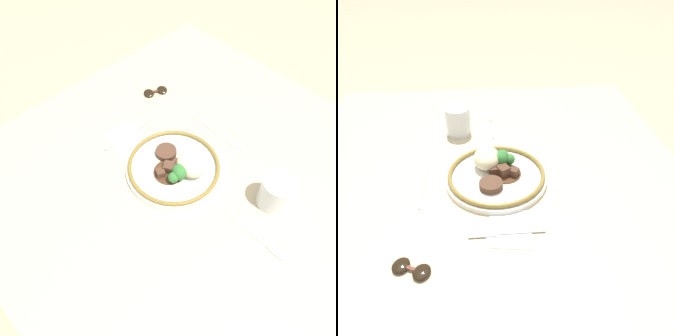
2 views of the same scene
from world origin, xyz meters
The scene contains 9 objects.
ground_plane centered at (0.00, 0.00, 0.00)m, with size 8.00×8.00×0.00m, color tan.
dining_table centered at (0.00, 0.00, 0.02)m, with size 1.14×1.15×0.04m.
napkin centered at (-0.23, -0.05, 0.04)m, with size 0.14×0.12×0.00m.
plate centered at (-0.04, -0.02, 0.06)m, with size 0.28×0.28×0.07m.
juice_glass centered at (0.21, 0.09, 0.08)m, with size 0.08×0.08×0.09m.
fork centered at (-0.25, -0.02, 0.04)m, with size 0.02×0.18×0.00m.
knife centered at (-0.03, 0.18, 0.04)m, with size 0.23×0.01×0.00m.
spoon centered at (0.29, -0.02, 0.04)m, with size 0.17×0.02×0.01m.
sunglasses centered at (-0.33, 0.17, 0.05)m, with size 0.07×0.09×0.01m.
Camera 2 is at (-0.76, 0.00, 0.62)m, focal length 35.00 mm.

